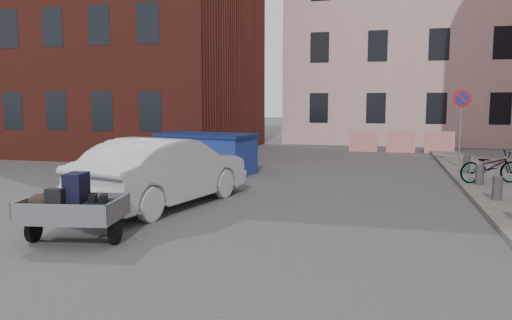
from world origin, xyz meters
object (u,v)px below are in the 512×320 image
(trailer, at_px, (72,208))
(dumpster, at_px, (206,153))
(bicycle, at_px, (490,166))
(silver_car, at_px, (165,171))

(trailer, bearing_deg, dumpster, 85.14)
(dumpster, relative_size, bicycle, 1.96)
(trailer, height_order, bicycle, trailer)
(trailer, bearing_deg, bicycle, 34.95)
(silver_car, bearing_deg, bicycle, -136.76)
(dumpster, bearing_deg, trailer, -73.42)
(dumpster, height_order, silver_car, silver_car)
(trailer, distance_m, silver_car, 3.26)
(silver_car, bearing_deg, trailer, 99.33)
(dumpster, xyz_separation_m, silver_car, (0.84, -5.06, 0.12))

